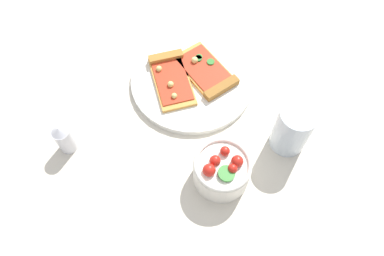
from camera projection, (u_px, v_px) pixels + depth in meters
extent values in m
plane|color=beige|center=(177.00, 81.00, 0.83)|extent=(2.40, 2.40, 0.00)
cylinder|color=white|center=(192.00, 80.00, 0.82)|extent=(0.28, 0.28, 0.01)
cube|color=gold|center=(204.00, 70.00, 0.82)|extent=(0.16, 0.12, 0.01)
cube|color=#A36B2D|center=(222.00, 88.00, 0.79)|extent=(0.04, 0.09, 0.02)
cube|color=red|center=(204.00, 69.00, 0.82)|extent=(0.14, 0.11, 0.00)
cylinder|color=#2D722D|center=(198.00, 58.00, 0.83)|extent=(0.02, 0.02, 0.00)
cylinder|color=#388433|center=(199.00, 57.00, 0.83)|extent=(0.01, 0.01, 0.00)
cylinder|color=#388433|center=(211.00, 62.00, 0.82)|extent=(0.02, 0.02, 0.00)
sphere|color=#F2D87F|center=(195.00, 60.00, 0.82)|extent=(0.02, 0.02, 0.02)
cube|color=gold|center=(173.00, 82.00, 0.81)|extent=(0.17, 0.15, 0.01)
cube|color=#B77A33|center=(166.00, 58.00, 0.83)|extent=(0.06, 0.08, 0.02)
cube|color=red|center=(173.00, 80.00, 0.80)|extent=(0.14, 0.13, 0.00)
sphere|color=#EAD172|center=(171.00, 84.00, 0.79)|extent=(0.01, 0.01, 0.01)
sphere|color=#EAD172|center=(159.00, 69.00, 0.81)|extent=(0.01, 0.01, 0.01)
sphere|color=#EAD172|center=(174.00, 96.00, 0.78)|extent=(0.01, 0.01, 0.01)
cylinder|color=white|center=(222.00, 171.00, 0.69)|extent=(0.11, 0.11, 0.06)
torus|color=white|center=(223.00, 164.00, 0.66)|extent=(0.11, 0.11, 0.01)
sphere|color=red|center=(237.00, 161.00, 0.66)|extent=(0.02, 0.02, 0.02)
sphere|color=red|center=(209.00, 170.00, 0.65)|extent=(0.02, 0.02, 0.02)
sphere|color=red|center=(233.00, 168.00, 0.65)|extent=(0.02, 0.02, 0.02)
sphere|color=red|center=(215.00, 161.00, 0.66)|extent=(0.02, 0.02, 0.02)
sphere|color=red|center=(225.00, 151.00, 0.67)|extent=(0.02, 0.02, 0.02)
cylinder|color=#388433|center=(226.00, 173.00, 0.65)|extent=(0.05, 0.05, 0.01)
cylinder|color=silver|center=(292.00, 129.00, 0.71)|extent=(0.07, 0.07, 0.11)
cylinder|color=#592D0F|center=(291.00, 132.00, 0.72)|extent=(0.06, 0.06, 0.08)
cylinder|color=silver|center=(65.00, 140.00, 0.72)|extent=(0.04, 0.04, 0.06)
cone|color=silver|center=(59.00, 130.00, 0.69)|extent=(0.03, 0.03, 0.01)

